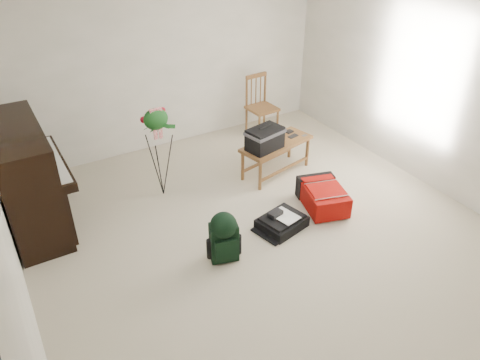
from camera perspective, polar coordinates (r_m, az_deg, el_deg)
floor at (r=5.39m, az=3.25°, el=-7.01°), size 5.00×5.50×0.01m
ceiling at (r=4.29m, az=4.32°, el=19.95°), size 5.00×5.50×0.01m
wall_back at (r=6.98m, az=-9.25°, el=13.75°), size 5.00×0.04×2.50m
wall_left at (r=4.06m, az=-27.18°, el=-3.80°), size 0.04×5.50×2.50m
wall_right at (r=6.35m, az=23.14°, el=9.74°), size 0.04×5.50×2.50m
piano at (r=5.77m, az=-24.47°, el=-0.05°), size 0.71×1.50×1.25m
bench at (r=6.22m, az=3.26°, el=5.00°), size 1.11×0.63×0.81m
dining_chair at (r=7.47m, az=2.58°, el=8.95°), size 0.44×0.44×0.96m
red_suitcase at (r=5.90m, az=9.78°, el=-1.75°), size 0.63×0.79×0.29m
black_duffel at (r=5.51m, az=5.11°, el=-5.08°), size 0.60×0.52×0.22m
green_backpack at (r=4.91m, az=-1.97°, el=-6.68°), size 0.33×0.31×0.58m
flower_stand at (r=5.89m, az=-9.81°, el=3.25°), size 0.39×0.39×1.23m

